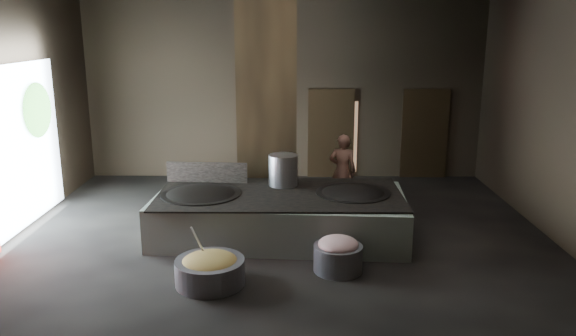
{
  "coord_description": "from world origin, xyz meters",
  "views": [
    {
      "loc": [
        0.24,
        -9.73,
        3.81
      ],
      "look_at": [
        0.14,
        0.41,
        1.25
      ],
      "focal_mm": 35.0,
      "sensor_mm": 36.0,
      "label": 1
    }
  ],
  "objects_px": {
    "cook": "(343,171)",
    "hearth_platform": "(280,216)",
    "veg_basin": "(210,272)",
    "wok_right": "(353,197)",
    "wok_left": "(201,198)",
    "stock_pot": "(283,170)",
    "meat_basin": "(338,258)"
  },
  "relations": [
    {
      "from": "cook",
      "to": "hearth_platform",
      "type": "bearing_deg",
      "value": 64.08
    },
    {
      "from": "cook",
      "to": "veg_basin",
      "type": "height_order",
      "value": "cook"
    },
    {
      "from": "cook",
      "to": "wok_right",
      "type": "bearing_deg",
      "value": 101.16
    },
    {
      "from": "hearth_platform",
      "to": "wok_left",
      "type": "distance_m",
      "value": 1.49
    },
    {
      "from": "wok_left",
      "to": "cook",
      "type": "height_order",
      "value": "cook"
    },
    {
      "from": "wok_left",
      "to": "stock_pot",
      "type": "height_order",
      "value": "stock_pot"
    },
    {
      "from": "stock_pot",
      "to": "wok_right",
      "type": "bearing_deg",
      "value": -21.04
    },
    {
      "from": "hearth_platform",
      "to": "veg_basin",
      "type": "bearing_deg",
      "value": -112.92
    },
    {
      "from": "wok_left",
      "to": "meat_basin",
      "type": "bearing_deg",
      "value": -31.7
    },
    {
      "from": "wok_right",
      "to": "cook",
      "type": "xyz_separation_m",
      "value": [
        -0.04,
        1.77,
        0.05
      ]
    },
    {
      "from": "stock_pot",
      "to": "veg_basin",
      "type": "distance_m",
      "value": 2.95
    },
    {
      "from": "wok_left",
      "to": "stock_pot",
      "type": "xyz_separation_m",
      "value": [
        1.5,
        0.6,
        0.38
      ]
    },
    {
      "from": "wok_left",
      "to": "wok_right",
      "type": "xyz_separation_m",
      "value": [
        2.8,
        0.1,
        0.0
      ]
    },
    {
      "from": "hearth_platform",
      "to": "veg_basin",
      "type": "height_order",
      "value": "hearth_platform"
    },
    {
      "from": "cook",
      "to": "veg_basin",
      "type": "relative_size",
      "value": 1.51
    },
    {
      "from": "cook",
      "to": "meat_basin",
      "type": "bearing_deg",
      "value": 94.0
    },
    {
      "from": "cook",
      "to": "veg_basin",
      "type": "distance_m",
      "value": 4.54
    },
    {
      "from": "hearth_platform",
      "to": "wok_left",
      "type": "height_order",
      "value": "wok_left"
    },
    {
      "from": "wok_left",
      "to": "wok_right",
      "type": "distance_m",
      "value": 2.8
    },
    {
      "from": "stock_pot",
      "to": "veg_basin",
      "type": "relative_size",
      "value": 0.56
    },
    {
      "from": "cook",
      "to": "meat_basin",
      "type": "height_order",
      "value": "cook"
    },
    {
      "from": "veg_basin",
      "to": "wok_left",
      "type": "bearing_deg",
      "value": 102.36
    },
    {
      "from": "cook",
      "to": "veg_basin",
      "type": "bearing_deg",
      "value": 68.75
    },
    {
      "from": "cook",
      "to": "wok_left",
      "type": "bearing_deg",
      "value": 43.95
    },
    {
      "from": "wok_right",
      "to": "veg_basin",
      "type": "height_order",
      "value": "wok_right"
    },
    {
      "from": "wok_left",
      "to": "cook",
      "type": "relative_size",
      "value": 0.9
    },
    {
      "from": "wok_left",
      "to": "veg_basin",
      "type": "height_order",
      "value": "wok_left"
    },
    {
      "from": "stock_pot",
      "to": "veg_basin",
      "type": "bearing_deg",
      "value": -112.39
    },
    {
      "from": "stock_pot",
      "to": "meat_basin",
      "type": "xyz_separation_m",
      "value": [
        0.91,
        -2.09,
        -0.91
      ]
    },
    {
      "from": "wok_right",
      "to": "meat_basin",
      "type": "height_order",
      "value": "wok_right"
    },
    {
      "from": "wok_right",
      "to": "meat_basin",
      "type": "bearing_deg",
      "value": -103.61
    },
    {
      "from": "wok_right",
      "to": "veg_basin",
      "type": "relative_size",
      "value": 1.27
    }
  ]
}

